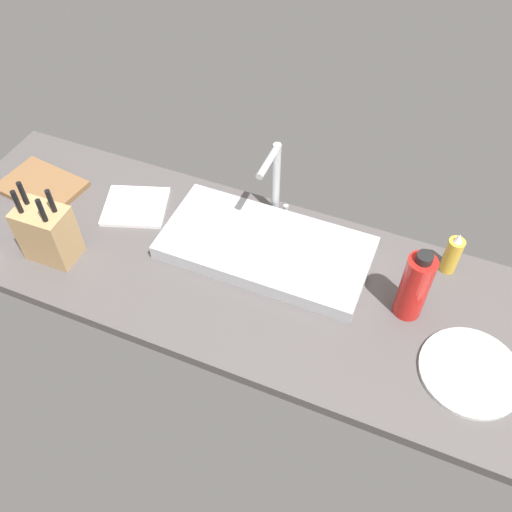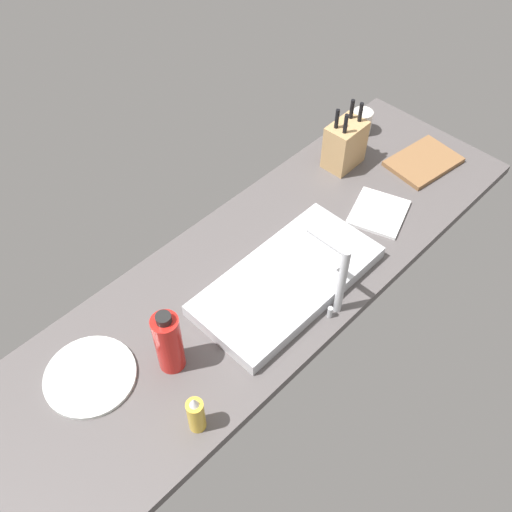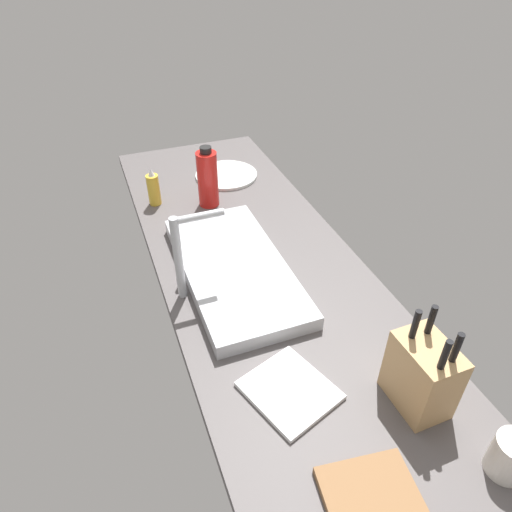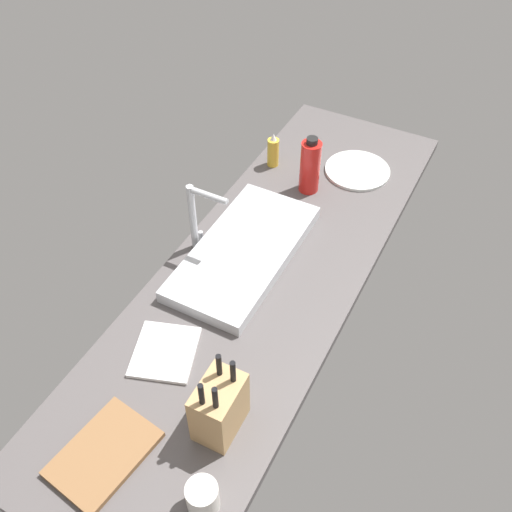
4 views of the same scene
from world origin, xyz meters
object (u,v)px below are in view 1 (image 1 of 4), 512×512
Objects in this scene: cutting_board at (42,186)px; dinner_plate at (470,372)px; knife_block at (47,233)px; water_bottle at (415,286)px; faucet at (275,177)px; soap_bottle at (452,254)px; dish_towel at (136,206)px; sink_basin at (266,248)px.

dinner_plate is (137.48, -14.86, -0.30)cm from cutting_board.
water_bottle is (98.24, 19.16, 1.63)cm from knife_block.
faucet reaches higher than soap_bottle.
soap_bottle is (126.35, 16.27, 5.34)cm from cutting_board.
faucet reaches higher than water_bottle.
water_bottle reaches higher than cutting_board.
water_bottle is (-7.42, -18.58, 4.32)cm from soap_bottle.
dinner_plate is 1.31× the size of dish_towel.
cutting_board is (-20.69, 21.47, -8.02)cm from knife_block.
dish_towel is at bearing -172.42° from soap_bottle.
sink_basin is 2.42× the size of knife_block.
knife_block reaches higher than cutting_board.
dinner_plate is (60.77, -16.99, -1.62)cm from sink_basin.
soap_bottle is 94.91cm from dish_towel.
faucet is at bearing 18.09° from dish_towel.
cutting_board is 1.78× the size of soap_bottle.
cutting_board is (-76.71, -2.13, -1.32)cm from sink_basin.
dish_towel is (-86.50, 6.09, -9.96)cm from water_bottle.
knife_block reaches higher than soap_bottle.
dish_towel is at bearing 175.98° from water_bottle.
knife_block is at bearing -143.74° from faucet.
cutting_board reaches higher than dish_towel.
soap_bottle is 20.47cm from water_bottle.
water_bottle is at bearing -23.09° from faucet.
soap_bottle is at bearing 7.34° from cutting_board.
dish_towel is (11.75, 25.25, -8.32)cm from knife_block.
water_bottle is 87.28cm from dish_towel.
sink_basin is 51.77cm from soap_bottle.
soap_bottle is 0.57× the size of dinner_plate.
knife_block is 1.09× the size of water_bottle.
faucet is 76.70cm from cutting_board.
dinner_plate is at bearing -10.06° from dish_towel.
soap_bottle is at bearing 109.66° from dinner_plate.
knife_block is at bearing -46.05° from cutting_board.
faucet is 1.02× the size of cutting_board.
dinner_plate is 106.68cm from dish_towel.
water_bottle is at bearing -1.11° from cutting_board.
knife_block is 100.11cm from water_bottle.
soap_bottle reaches higher than sink_basin.
dish_towel is at bearing -161.91° from faucet.
soap_bottle is 33.53cm from dinner_plate.
cutting_board is at bearing -172.66° from soap_bottle.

